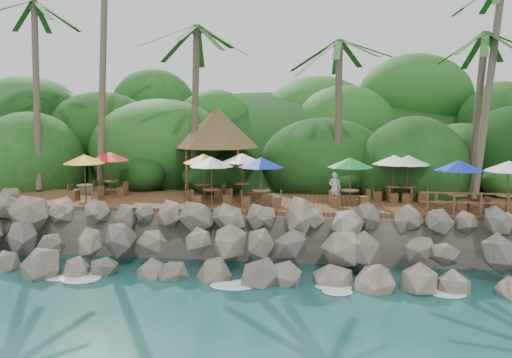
# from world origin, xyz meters

# --- Properties ---
(ground) EXTENTS (140.00, 140.00, 0.00)m
(ground) POSITION_xyz_m (0.00, 0.00, 0.00)
(ground) COLOR #19514F
(ground) RESTS_ON ground
(land_base) EXTENTS (32.00, 25.20, 2.10)m
(land_base) POSITION_xyz_m (0.00, 16.00, 1.05)
(land_base) COLOR gray
(land_base) RESTS_ON ground
(jungle_hill) EXTENTS (44.80, 28.00, 15.40)m
(jungle_hill) POSITION_xyz_m (0.00, 23.50, 0.00)
(jungle_hill) COLOR #143811
(jungle_hill) RESTS_ON ground
(seawall) EXTENTS (29.00, 4.00, 2.30)m
(seawall) POSITION_xyz_m (0.00, 2.00, 1.15)
(seawall) COLOR gray
(seawall) RESTS_ON ground
(terrace) EXTENTS (26.00, 5.00, 0.20)m
(terrace) POSITION_xyz_m (0.00, 6.00, 2.20)
(terrace) COLOR brown
(terrace) RESTS_ON land_base
(jungle_foliage) EXTENTS (44.00, 16.00, 12.00)m
(jungle_foliage) POSITION_xyz_m (0.00, 15.00, 0.00)
(jungle_foliage) COLOR #143811
(jungle_foliage) RESTS_ON ground
(foam_line) EXTENTS (25.20, 0.80, 0.06)m
(foam_line) POSITION_xyz_m (0.00, 0.30, 0.03)
(foam_line) COLOR white
(foam_line) RESTS_ON ground
(palms) EXTENTS (29.95, 6.88, 15.40)m
(palms) POSITION_xyz_m (0.22, 8.64, 12.34)
(palms) COLOR brown
(palms) RESTS_ON ground
(palapa) EXTENTS (4.70, 4.70, 4.60)m
(palapa) POSITION_xyz_m (-2.63, 9.49, 5.79)
(palapa) COLOR brown
(palapa) RESTS_ON ground
(dining_clusters) EXTENTS (21.80, 5.32, 2.29)m
(dining_clusters) POSITION_xyz_m (2.10, 5.75, 4.20)
(dining_clusters) COLOR brown
(dining_clusters) RESTS_ON terrace
(railing) EXTENTS (6.10, 0.10, 1.00)m
(railing) POSITION_xyz_m (10.49, 3.65, 2.91)
(railing) COLOR brown
(railing) RESTS_ON terrace
(waiter) EXTENTS (0.64, 0.49, 1.59)m
(waiter) POSITION_xyz_m (3.83, 5.29, 3.09)
(waiter) COLOR white
(waiter) RESTS_ON terrace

